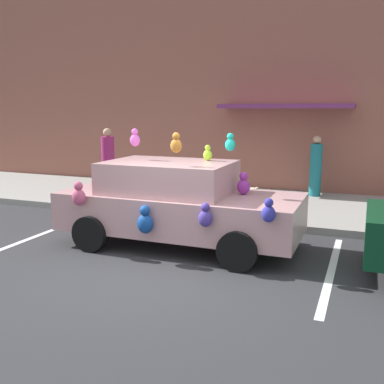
{
  "coord_description": "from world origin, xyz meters",
  "views": [
    {
      "loc": [
        2.89,
        -5.97,
        2.48
      ],
      "look_at": [
        -0.23,
        1.94,
        0.9
      ],
      "focal_mm": 42.04,
      "sensor_mm": 36.0,
      "label": 1
    }
  ],
  "objects": [
    {
      "name": "ground_plane",
      "position": [
        0.0,
        0.0,
        0.0
      ],
      "size": [
        60.0,
        60.0,
        0.0
      ],
      "primitive_type": "plane",
      "color": "#2D2D30"
    },
    {
      "name": "sidewalk",
      "position": [
        0.0,
        5.0,
        0.07
      ],
      "size": [
        24.0,
        4.0,
        0.15
      ],
      "primitive_type": "cube",
      "color": "gray",
      "rests_on": "ground"
    },
    {
      "name": "storefront_building",
      "position": [
        0.01,
        7.14,
        3.19
      ],
      "size": [
        24.0,
        1.25,
        6.4
      ],
      "color": "brown",
      "rests_on": "ground"
    },
    {
      "name": "parking_stripe_front",
      "position": [
        2.47,
        1.0,
        0.0
      ],
      "size": [
        0.12,
        3.6,
        0.01
      ],
      "primitive_type": "cube",
      "color": "silver",
      "rests_on": "ground"
    },
    {
      "name": "parking_stripe_rear",
      "position": [
        -3.11,
        1.0,
        0.0
      ],
      "size": [
        0.12,
        3.6,
        0.01
      ],
      "primitive_type": "cube",
      "color": "silver",
      "rests_on": "ground"
    },
    {
      "name": "plush_covered_car",
      "position": [
        -0.29,
        1.33,
        0.8
      ],
      "size": [
        4.32,
        2.08,
        2.12
      ],
      "color": "#C09091",
      "rests_on": "ground"
    },
    {
      "name": "teddy_bear_on_sidewalk",
      "position": [
        0.58,
        3.53,
        0.45
      ],
      "size": [
        0.34,
        0.28,
        0.65
      ],
      "color": "beige",
      "rests_on": "sidewalk"
    },
    {
      "name": "pedestrian_near_shopfront",
      "position": [
        -3.35,
        3.96,
        1.01
      ],
      "size": [
        0.33,
        0.33,
        1.84
      ],
      "color": "#9D2462",
      "rests_on": "sidewalk"
    },
    {
      "name": "pedestrian_walking_past",
      "position": [
        1.59,
        6.41,
        0.91
      ],
      "size": [
        0.32,
        0.32,
        1.63
      ],
      "color": "#1C6C75",
      "rests_on": "sidewalk"
    }
  ]
}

